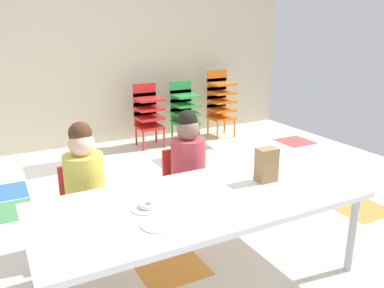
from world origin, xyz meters
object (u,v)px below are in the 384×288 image
(seated_child_middle_seat, at_px, (188,159))
(kid_chair_green_stack, at_px, (184,107))
(kid_chair_orange_stack, at_px, (220,99))
(donut_powdered_on_plate, at_px, (147,205))
(paper_plate_center_table, at_px, (158,224))
(kid_chair_red_stack, at_px, (148,111))
(paper_bag_brown, at_px, (266,165))
(seated_child_near_camera, at_px, (84,177))
(paper_plate_near_edge, at_px, (147,208))
(craft_table, at_px, (202,204))

(seated_child_middle_seat, relative_size, kid_chair_green_stack, 1.15)
(kid_chair_orange_stack, bearing_deg, donut_powdered_on_plate, -128.44)
(seated_child_middle_seat, bearing_deg, kid_chair_green_stack, 63.82)
(kid_chair_orange_stack, distance_m, paper_plate_center_table, 3.67)
(seated_child_middle_seat, bearing_deg, kid_chair_red_stack, 76.07)
(donut_powdered_on_plate, bearing_deg, seated_child_middle_seat, 47.45)
(kid_chair_orange_stack, height_order, paper_bag_brown, kid_chair_orange_stack)
(seated_child_near_camera, bearing_deg, paper_plate_near_edge, -72.43)
(paper_bag_brown, relative_size, paper_plate_near_edge, 1.22)
(kid_chair_green_stack, height_order, paper_plate_near_edge, kid_chair_green_stack)
(seated_child_middle_seat, relative_size, paper_plate_near_edge, 5.10)
(seated_child_near_camera, bearing_deg, kid_chair_orange_stack, 41.75)
(kid_chair_red_stack, bearing_deg, kid_chair_green_stack, 0.00)
(seated_child_near_camera, bearing_deg, seated_child_middle_seat, 0.00)
(kid_chair_orange_stack, bearing_deg, kid_chair_red_stack, -179.98)
(kid_chair_green_stack, bearing_deg, seated_child_middle_seat, -116.18)
(seated_child_middle_seat, distance_m, paper_plate_center_table, 1.01)
(kid_chair_red_stack, xyz_separation_m, kid_chair_green_stack, (0.52, 0.00, 0.00))
(seated_child_near_camera, height_order, paper_bag_brown, seated_child_near_camera)
(kid_chair_red_stack, height_order, donut_powdered_on_plate, kid_chair_red_stack)
(kid_chair_red_stack, relative_size, kid_chair_green_stack, 1.00)
(kid_chair_red_stack, distance_m, donut_powdered_on_plate, 2.96)
(kid_chair_orange_stack, height_order, donut_powdered_on_plate, kid_chair_orange_stack)
(seated_child_near_camera, distance_m, paper_bag_brown, 1.19)
(craft_table, bearing_deg, paper_bag_brown, 3.71)
(kid_chair_red_stack, height_order, paper_plate_near_edge, kid_chair_red_stack)
(kid_chair_red_stack, xyz_separation_m, kid_chair_orange_stack, (1.08, 0.00, 0.06))
(paper_plate_center_table, bearing_deg, seated_child_middle_seat, 54.31)
(paper_bag_brown, relative_size, paper_plate_center_table, 1.22)
(paper_bag_brown, bearing_deg, seated_child_middle_seat, 112.04)
(kid_chair_green_stack, xyz_separation_m, kid_chair_orange_stack, (0.56, 0.00, 0.06))
(kid_chair_green_stack, relative_size, paper_bag_brown, 3.64)
(kid_chair_orange_stack, bearing_deg, seated_child_middle_seat, -127.13)
(seated_child_near_camera, distance_m, seated_child_middle_seat, 0.77)
(seated_child_middle_seat, xyz_separation_m, paper_bag_brown, (0.25, -0.61, 0.11))
(craft_table, distance_m, donut_powdered_on_plate, 0.34)
(seated_child_near_camera, height_order, donut_powdered_on_plate, seated_child_near_camera)
(craft_table, distance_m, seated_child_near_camera, 0.84)
(kid_chair_red_stack, xyz_separation_m, paper_plate_center_table, (-1.12, -2.94, 0.10))
(seated_child_middle_seat, xyz_separation_m, paper_plate_near_edge, (-0.57, -0.62, -0.00))
(craft_table, height_order, kid_chair_green_stack, kid_chair_green_stack)
(paper_plate_center_table, bearing_deg, kid_chair_green_stack, 60.96)
(seated_child_near_camera, relative_size, kid_chair_orange_stack, 1.00)
(paper_plate_center_table, bearing_deg, donut_powdered_on_plate, 84.49)
(donut_powdered_on_plate, bearing_deg, craft_table, -3.57)
(craft_table, distance_m, paper_bag_brown, 0.51)
(paper_bag_brown, height_order, paper_plate_center_table, paper_bag_brown)
(kid_chair_green_stack, distance_m, paper_bag_brown, 2.85)
(craft_table, height_order, kid_chair_orange_stack, kid_chair_orange_stack)
(paper_plate_center_table, bearing_deg, kid_chair_red_stack, 69.21)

